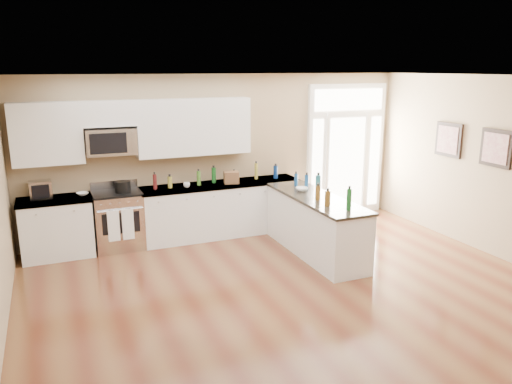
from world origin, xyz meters
TOP-DOWN VIEW (x-y plane):
  - ground at (0.00, 0.00)m, footprint 8.00×8.00m
  - room_shell at (0.00, 0.00)m, footprint 8.00×8.00m
  - back_cabinet_left at (-2.87, 3.69)m, footprint 1.10×0.66m
  - back_cabinet_right at (-0.16, 3.69)m, footprint 2.85×0.66m
  - peninsula_cabinet at (0.93, 2.24)m, footprint 0.69×2.32m
  - upper_cabinet_left at (-2.88, 3.83)m, footprint 1.04×0.33m
  - upper_cabinet_right at (-0.57, 3.83)m, footprint 1.94×0.33m
  - upper_cabinet_short at (-1.95, 3.83)m, footprint 0.82×0.33m
  - microwave at (-1.95, 3.80)m, footprint 0.78×0.41m
  - entry_door at (2.55, 3.95)m, footprint 1.70×0.10m
  - wall_art_near at (3.47, 2.20)m, footprint 0.05×0.58m
  - wall_art_far at (3.47, 1.20)m, footprint 0.05×0.58m
  - kitchen_range at (-1.93, 3.69)m, footprint 0.76×0.68m
  - stockpot at (-1.83, 3.66)m, footprint 0.26×0.26m
  - toaster_oven at (-3.05, 3.78)m, footprint 0.33×0.26m
  - cardboard_box at (0.01, 3.61)m, footprint 0.28×0.23m
  - bowl_left at (-2.45, 3.74)m, footprint 0.22×0.22m
  - bowl_peninsula at (0.88, 2.64)m, footprint 0.24×0.24m
  - cup_counter at (-0.79, 3.61)m, footprint 0.14×0.14m
  - counter_bottles at (0.40, 2.91)m, footprint 2.39×2.46m

SIDE VIEW (x-z plane):
  - ground at x=0.00m, z-range 0.00..0.00m
  - peninsula_cabinet at x=0.93m, z-range -0.04..0.90m
  - back_cabinet_right at x=-0.16m, z-range -0.03..0.91m
  - back_cabinet_left at x=-2.87m, z-range -0.03..0.91m
  - kitchen_range at x=-1.93m, z-range -0.06..1.02m
  - bowl_left at x=-2.45m, z-range 0.94..0.98m
  - bowl_peninsula at x=0.88m, z-range 0.94..1.00m
  - cup_counter at x=-0.79m, z-range 0.94..1.03m
  - cardboard_box at x=0.01m, z-range 0.94..1.15m
  - stockpot at x=-1.83m, z-range 0.95..1.14m
  - counter_bottles at x=0.40m, z-range 0.91..1.22m
  - toaster_oven at x=-3.05m, z-range 0.94..1.22m
  - entry_door at x=2.55m, z-range 0.00..2.60m
  - wall_art_near at x=3.47m, z-range 1.41..1.99m
  - wall_art_far at x=3.47m, z-range 1.41..1.99m
  - room_shell at x=0.00m, z-range -2.29..5.71m
  - microwave at x=-1.95m, z-range 1.55..1.97m
  - upper_cabinet_left at x=-2.88m, z-range 1.45..2.40m
  - upper_cabinet_right at x=-0.57m, z-range 1.45..2.40m
  - upper_cabinet_short at x=-1.95m, z-range 2.00..2.40m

